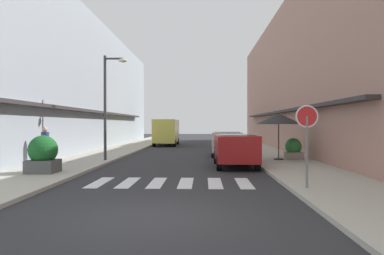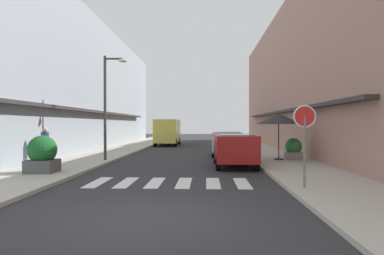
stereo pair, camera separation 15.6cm
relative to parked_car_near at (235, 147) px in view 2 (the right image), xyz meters
The scene contains 15 objects.
ground_plane 8.88m from the parked_car_near, 106.33° to the left, with size 95.56×95.56×0.00m, color #2B2B2D.
sidewalk_left 11.40m from the parked_car_near, 131.83° to the left, with size 3.14×60.81×0.12m, color #ADA899.
sidewalk_right 8.91m from the parked_car_near, 72.82° to the left, with size 3.14×60.81×0.12m, color #ADA899.
building_row_left 15.63m from the parked_car_near, 140.38° to the left, with size 5.50×41.09×9.71m.
building_row_right 12.52m from the parked_car_near, 55.27° to the left, with size 5.50×41.09×10.57m.
crosswalk 5.24m from the parked_car_near, 118.74° to the right, with size 5.20×2.20×0.01m.
parked_car_near is the anchor object (origin of this frame).
parked_car_mid 5.76m from the parked_car_near, 90.00° to the left, with size 1.97×4.29×1.47m.
delivery_van 17.19m from the parked_car_near, 106.27° to the left, with size 2.02×5.41×2.37m.
round_street_sign 6.22m from the parked_car_near, 75.72° to the right, with size 0.65×0.07×2.36m.
street_lamp 6.88m from the parked_car_near, 164.53° to the left, with size 1.19×0.28×5.27m.
cafe_umbrella 3.53m from the parked_car_near, 42.89° to the left, with size 2.34×2.34×2.37m.
planter_corner 8.03m from the parked_car_near, 157.85° to the right, with size 1.08×1.08×1.40m.
planter_midblock 4.14m from the parked_car_near, 38.36° to the left, with size 0.85×0.85×1.09m.
pedestrian_walking_near 8.43m from the parked_car_near, behind, with size 0.34×0.34×1.69m.
Camera 2 is at (1.21, -7.41, 1.93)m, focal length 33.76 mm.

